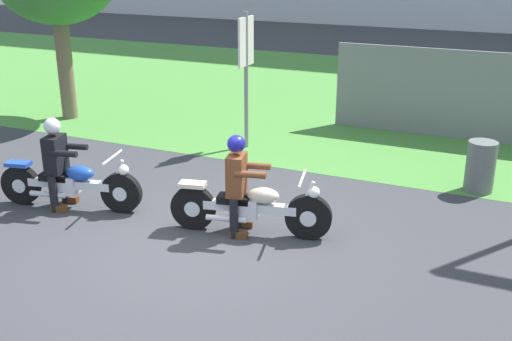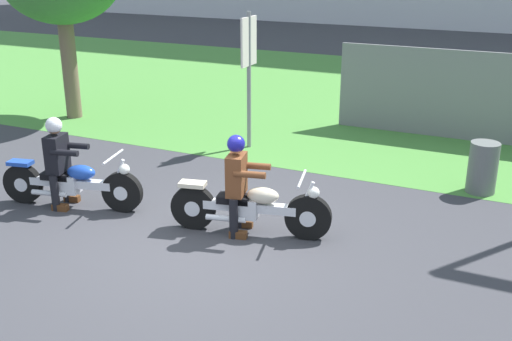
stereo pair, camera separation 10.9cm
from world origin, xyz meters
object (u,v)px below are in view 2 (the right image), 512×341
at_px(rider_follow, 58,155).
at_px(rider_lead, 238,177).
at_px(motorcycle_lead, 250,207).
at_px(motorcycle_follow, 72,183).
at_px(sign_banner, 249,59).
at_px(trash_can, 483,168).

bearing_deg(rider_follow, rider_lead, -6.82).
bearing_deg(motorcycle_lead, rider_follow, 173.52).
bearing_deg(rider_follow, motorcycle_lead, -6.48).
bearing_deg(motorcycle_follow, motorcycle_lead, -6.82).
xyz_separation_m(motorcycle_follow, sign_banner, (1.10, 3.81, 1.34)).
relative_size(rider_lead, rider_follow, 1.01).
bearing_deg(sign_banner, trash_can, -7.32).
relative_size(trash_can, sign_banner, 0.32).
relative_size(motorcycle_lead, sign_banner, 0.84).
height_order(trash_can, sign_banner, sign_banner).
bearing_deg(trash_can, motorcycle_lead, -132.26).
height_order(rider_lead, trash_can, rider_lead).
height_order(motorcycle_follow, rider_follow, rider_follow).
height_order(motorcycle_lead, rider_follow, rider_follow).
bearing_deg(rider_lead, rider_follow, 173.18).
bearing_deg(sign_banner, rider_lead, -66.38).
relative_size(motorcycle_lead, motorcycle_follow, 1.00).
distance_m(rider_lead, rider_follow, 2.83).
relative_size(motorcycle_lead, rider_lead, 1.58).
distance_m(motorcycle_lead, motorcycle_follow, 2.83).
relative_size(motorcycle_lead, trash_can, 2.66).
xyz_separation_m(motorcycle_lead, rider_follow, (-2.98, -0.34, 0.42)).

